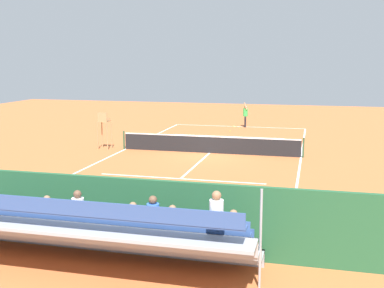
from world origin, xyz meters
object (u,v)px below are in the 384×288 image
object	(u,v)px
tennis_racket	(235,126)
tennis_ball_near	(230,131)
tennis_net	(210,144)
equipment_bag	(104,231)
tennis_player	(245,114)
umpire_chair	(104,127)
courtside_bench	(165,223)
bleacher_stand	(90,231)
tennis_ball_far	(240,128)

from	to	relation	value
tennis_racket	tennis_ball_near	world-z (taller)	tennis_ball_near
tennis_net	equipment_bag	xyz separation A→B (m)	(0.32, 13.40, -0.32)
equipment_bag	tennis_player	xyz separation A→B (m)	(-0.81, -24.19, 0.84)
umpire_chair	courtside_bench	xyz separation A→B (m)	(-7.72, 12.99, -0.76)
umpire_chair	courtside_bench	size ratio (longest dim) A/B	1.19
courtside_bench	tennis_ball_near	distance (m)	21.66
tennis_player	tennis_ball_near	bearing A→B (deg)	73.21
bleacher_stand	equipment_bag	xyz separation A→B (m)	(0.51, -1.92, -0.74)
tennis_racket	tennis_ball_near	size ratio (longest dim) A/B	8.81
bleacher_stand	tennis_racket	xyz separation A→B (m)	(0.56, -26.31, -0.90)
equipment_bag	tennis_ball_near	xyz separation A→B (m)	(-0.06, -21.71, -0.15)
bleacher_stand	tennis_ball_near	xyz separation A→B (m)	(0.45, -23.63, -0.89)
tennis_player	tennis_racket	size ratio (longest dim) A/B	3.31
equipment_bag	courtside_bench	bearing A→B (deg)	-176.00
bleacher_stand	tennis_player	distance (m)	26.11
tennis_racket	tennis_net	bearing A→B (deg)	91.90
tennis_ball_far	equipment_bag	bearing A→B (deg)	88.66
tennis_ball_far	tennis_ball_near	bearing A→B (deg)	72.47
bleacher_stand	tennis_racket	size ratio (longest dim) A/B	15.58
tennis_net	bleacher_stand	distance (m)	15.33
umpire_chair	equipment_bag	bearing A→B (deg)	114.16
umpire_chair	tennis_racket	bearing A→B (deg)	-117.36
tennis_net	tennis_ball_near	bearing A→B (deg)	-88.21
courtside_bench	tennis_ball_near	xyz separation A→B (m)	(1.78, -21.58, -0.53)
bleacher_stand	tennis_ball_far	bearing A→B (deg)	-90.07
tennis_net	courtside_bench	bearing A→B (deg)	96.54
tennis_ball_near	bleacher_stand	bearing A→B (deg)	91.10
tennis_net	tennis_ball_near	xyz separation A→B (m)	(0.26, -8.31, -0.47)
equipment_bag	tennis_racket	xyz separation A→B (m)	(0.05, -24.39, -0.16)
bleacher_stand	umpire_chair	bearing A→B (deg)	-66.96
tennis_player	tennis_net	bearing A→B (deg)	87.41
tennis_racket	tennis_ball_far	size ratio (longest dim) A/B	8.81
tennis_ball_far	tennis_racket	bearing A→B (deg)	-62.84
courtside_bench	tennis_ball_far	size ratio (longest dim) A/B	27.27
tennis_ball_far	tennis_player	bearing A→B (deg)	-105.57
tennis_net	tennis_ball_far	size ratio (longest dim) A/B	156.06
tennis_ball_far	tennis_net	bearing A→B (deg)	88.69
bleacher_stand	tennis_ball_far	xyz separation A→B (m)	(-0.03, -25.16, -0.89)
bleacher_stand	equipment_bag	distance (m)	2.12
umpire_chair	tennis_ball_near	world-z (taller)	umpire_chair
equipment_bag	tennis_ball_far	distance (m)	23.25
tennis_ball_far	umpire_chair	bearing A→B (deg)	57.61
tennis_ball_far	courtside_bench	bearing A→B (deg)	93.21
tennis_net	bleacher_stand	bearing A→B (deg)	90.73
tennis_net	equipment_bag	bearing A→B (deg)	88.65
equipment_bag	tennis_ball_far	world-z (taller)	equipment_bag
tennis_racket	courtside_bench	bearing A→B (deg)	94.44
umpire_chair	tennis_ball_far	bearing A→B (deg)	-122.39
bleacher_stand	tennis_player	xyz separation A→B (m)	(-0.29, -26.11, 0.10)
tennis_ball_near	tennis_ball_far	xyz separation A→B (m)	(-0.48, -1.53, 0.00)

